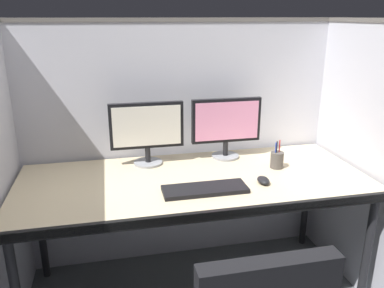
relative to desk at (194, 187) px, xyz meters
name	(u,v)px	position (x,y,z in m)	size (l,w,h in m)	color
cubicle_partition_rear	(179,144)	(0.00, 0.46, 0.10)	(2.21, 0.06, 1.57)	silver
cubicle_partition_right	(367,162)	(0.99, -0.09, 0.10)	(0.06, 1.41, 1.57)	silver
desk	(194,187)	(0.00, 0.00, 0.00)	(1.90, 0.80, 0.74)	beige
monitor_left	(147,129)	(-0.22, 0.28, 0.27)	(0.43, 0.17, 0.37)	gray
monitor_right	(226,124)	(0.26, 0.29, 0.27)	(0.43, 0.17, 0.37)	gray
keyboard_main	(205,189)	(0.02, -0.16, 0.06)	(0.43, 0.15, 0.02)	black
computer_mouse	(263,180)	(0.34, -0.13, 0.07)	(0.06, 0.10, 0.04)	black
pen_cup	(277,160)	(0.50, 0.06, 0.10)	(0.08, 0.08, 0.17)	#4C4742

